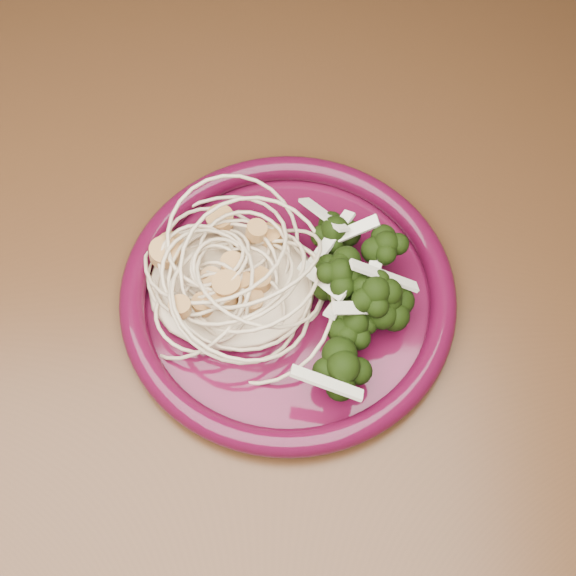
{
  "coord_description": "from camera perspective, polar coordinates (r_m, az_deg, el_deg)",
  "views": [
    {
      "loc": [
        0.1,
        -0.24,
        1.31
      ],
      "look_at": [
        0.11,
        0.06,
        0.77
      ],
      "focal_mm": 50.0,
      "sensor_mm": 36.0,
      "label": 1
    }
  ],
  "objects": [
    {
      "name": "dinner_plate",
      "position": [
        0.63,
        0.0,
        -0.45
      ],
      "size": [
        0.31,
        0.31,
        0.02
      ],
      "rotation": [
        0.0,
        0.0,
        -0.2
      ],
      "color": "#440920",
      "rests_on": "dining_table"
    },
    {
      "name": "spaghetti_pile",
      "position": [
        0.62,
        -4.04,
        0.68
      ],
      "size": [
        0.15,
        0.14,
        0.03
      ],
      "primitive_type": "ellipsoid",
      "rotation": [
        0.0,
        0.0,
        -0.2
      ],
      "color": "#CBB590",
      "rests_on": "dinner_plate"
    },
    {
      "name": "broccoli_pile",
      "position": [
        0.61,
        5.07,
        -0.39
      ],
      "size": [
        0.11,
        0.15,
        0.05
      ],
      "primitive_type": "ellipsoid",
      "rotation": [
        0.0,
        0.0,
        -0.2
      ],
      "color": "black",
      "rests_on": "dinner_plate"
    },
    {
      "name": "onion_garnish",
      "position": [
        0.58,
        5.3,
        1.01
      ],
      "size": [
        0.07,
        0.1,
        0.05
      ],
      "primitive_type": null,
      "rotation": [
        0.0,
        0.0,
        -0.2
      ],
      "color": "beige",
      "rests_on": "broccoli_pile"
    },
    {
      "name": "scallop_cluster",
      "position": [
        0.59,
        -4.25,
        2.32
      ],
      "size": [
        0.14,
        0.14,
        0.04
      ],
      "primitive_type": null,
      "rotation": [
        0.0,
        0.0,
        -0.2
      ],
      "color": "tan",
      "rests_on": "spaghetti_pile"
    },
    {
      "name": "dining_table",
      "position": [
        0.71,
        -8.83,
        -8.81
      ],
      "size": [
        1.2,
        0.8,
        0.75
      ],
      "color": "#472814",
      "rests_on": "ground"
    }
  ]
}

